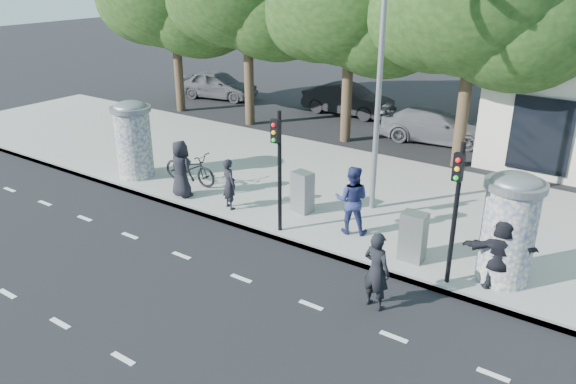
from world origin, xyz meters
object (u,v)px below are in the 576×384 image
Objects in this scene: ped_b at (229,184)px; ped_f at (501,253)px; traffic_pole_far at (456,201)px; man_road at (376,271)px; car_mid at (348,100)px; cabinet_right at (413,237)px; ped_c at (352,200)px; car_right at (436,126)px; ad_column_right at (509,226)px; street_lamp at (380,53)px; ad_column_left at (133,138)px; traffic_pole_near at (278,160)px; ped_a at (181,169)px; car_left at (218,85)px; bicycle at (190,168)px; cabinet_left at (302,192)px.

ped_f is at bearing -157.57° from ped_b.
ped_f is (1.00, 0.46, -1.19)m from traffic_pole_far.
man_road is 16.94m from car_mid.
cabinet_right is at bearing 152.67° from traffic_pole_far.
ped_c is 10.03m from car_right.
ad_column_right reaches higher than car_right.
street_lamp is 5.14m from cabinet_right.
ad_column_left is 0.78× the size of traffic_pole_near.
ped_c is (0.27, -1.76, -3.68)m from street_lamp.
man_road is 13.10m from car_right.
man_road is (-1.03, -1.62, -1.33)m from traffic_pole_far.
traffic_pole_near is 1.85× the size of ped_a.
street_lamp reaches higher than ped_b.
car_left is 0.96× the size of car_right.
street_lamp is 4.49× the size of ped_f.
bicycle is at bearing -8.02° from man_road.
ped_b is at bearing -11.40° from ped_c.
man_road is at bearing 173.38° from ped_a.
car_right is at bearing 88.61° from traffic_pole_near.
traffic_pole_near reaches higher than ped_f.
traffic_pole_near reaches higher than ped_a.
cabinet_right is (-2.12, -0.33, -0.75)m from ad_column_right.
cabinet_left is at bearing -139.56° from street_lamp.
ped_b is 12.77m from car_mid.
man_road is at bearing 23.16° from ped_f.
car_left is (-17.50, 11.95, -1.47)m from traffic_pole_far.
ped_c is at bearing 177.62° from ad_column_right.
ped_a is at bearing -13.12° from ped_c.
cabinet_right is 10.97m from car_right.
ped_a is 1.17× the size of ped_b.
car_left reaches higher than car_right.
street_lamp is 6.30× the size of cabinet_right.
traffic_pole_near is 4.31m from man_road.
traffic_pole_far is 1.88× the size of man_road.
traffic_pole_near is at bearing -176.90° from ped_a.
cabinet_left reaches higher than car_right.
street_lamp reaches higher than car_left.
cabinet_right is (8.24, -0.67, 0.09)m from bicycle.
car_mid is at bearing 127.25° from traffic_pole_far.
traffic_pole_far is 21.25m from car_left.
man_road is 0.40× the size of car_left.
cabinet_left is (4.36, 0.24, 0.07)m from bicycle.
ped_b is 2.57m from bicycle.
ad_column_left is 2.71m from ped_a.
ped_a is 1.03× the size of ped_f.
traffic_pole_near is 0.76× the size of car_left.
traffic_pole_far is 7.06m from ped_b.
car_left is at bearing -54.36° from ped_f.
bicycle is 1.69× the size of cabinet_left.
ad_column_left is 12.82m from car_left.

